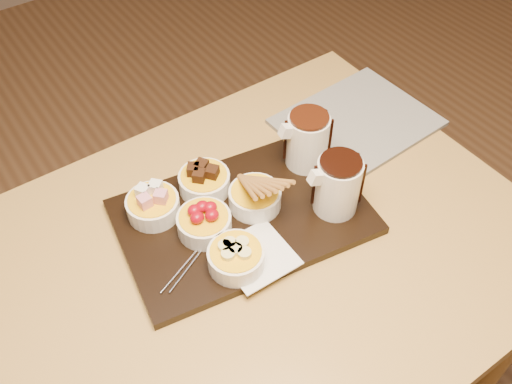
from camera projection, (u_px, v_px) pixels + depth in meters
dining_table at (221, 298)px, 1.09m from camera, size 1.20×0.80×0.75m
serving_board at (243, 217)px, 1.08m from camera, size 0.50×0.37×0.02m
napkin at (257, 256)px, 1.01m from camera, size 0.12×0.12×0.00m
bowl_marshmallows at (153, 206)px, 1.06m from camera, size 0.10×0.10×0.04m
bowl_cake at (205, 182)px, 1.11m from camera, size 0.10×0.10×0.04m
bowl_strawberries at (204, 224)px, 1.04m from camera, size 0.10×0.10×0.04m
bowl_biscotti at (255, 198)px, 1.08m from camera, size 0.10×0.10×0.04m
bowl_bananas at (236, 258)px, 0.99m from camera, size 0.10×0.10×0.04m
pitcher_dark_chocolate at (337, 186)px, 1.05m from camera, size 0.10×0.10×0.11m
pitcher_milk_chocolate at (307, 141)px, 1.13m from camera, size 0.10×0.10×0.11m
fondue_skewers at (205, 241)px, 1.03m from camera, size 0.13×0.25×0.01m
newspaper at (357, 122)px, 1.27m from camera, size 0.33×0.27×0.01m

